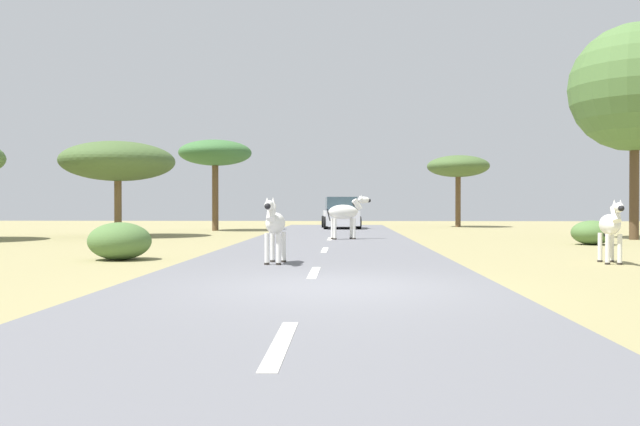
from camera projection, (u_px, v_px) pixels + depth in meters
ground_plane at (336, 290)px, 9.57m from camera, size 90.00×90.00×0.00m
road at (308, 288)px, 9.59m from camera, size 6.00×64.00×0.05m
lane_markings at (303, 296)px, 8.59m from camera, size 0.16×56.00×0.01m
zebra_0 at (275, 224)px, 13.36m from camera, size 0.46×1.50×1.41m
zebra_1 at (346, 213)px, 23.37m from camera, size 1.69×0.88×1.66m
zebra_2 at (611, 226)px, 13.94m from camera, size 0.53×1.50×1.42m
car_0 at (341, 214)px, 35.08m from camera, size 2.26×4.46×1.74m
tree_0 at (458, 167)px, 38.67m from camera, size 3.80×3.80×4.41m
tree_2 at (215, 154)px, 32.81m from camera, size 3.80×3.80×4.74m
tree_4 at (635, 88)px, 23.94m from camera, size 4.84×4.84×8.23m
tree_5 at (118, 162)px, 26.41m from camera, size 4.73×4.73×4.00m
bush_0 at (120, 241)px, 14.94m from camera, size 1.49×1.34×0.90m
bush_1 at (592, 233)px, 20.82m from camera, size 1.34×1.21×0.81m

